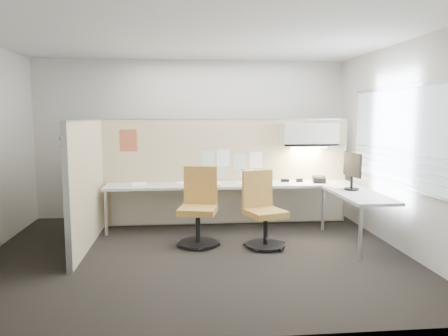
{
  "coord_description": "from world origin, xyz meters",
  "views": [
    {
      "loc": [
        -0.19,
        -5.63,
        1.83
      ],
      "look_at": [
        0.44,
        0.8,
        1.05
      ],
      "focal_mm": 35.0,
      "sensor_mm": 36.0,
      "label": 1
    }
  ],
  "objects": [
    {
      "name": "floor",
      "position": [
        0.0,
        0.0,
        -0.01
      ],
      "size": [
        5.5,
        4.5,
        0.01
      ],
      "primitive_type": "cube",
      "color": "black",
      "rests_on": "ground"
    },
    {
      "name": "ceiling",
      "position": [
        0.0,
        0.0,
        2.8
      ],
      "size": [
        5.5,
        4.5,
        0.01
      ],
      "primitive_type": "cube",
      "color": "white",
      "rests_on": "wall_back"
    },
    {
      "name": "pinned_papers",
      "position": [
        0.63,
        1.57,
        1.03
      ],
      "size": [
        1.01,
        0.0,
        0.47
      ],
      "color": "#8CBF8C",
      "rests_on": "partition_back"
    },
    {
      "name": "chair_right",
      "position": [
        0.93,
        0.26,
        0.49
      ],
      "size": [
        0.62,
        0.64,
        1.04
      ],
      "rotation": [
        0.0,
        0.0,
        0.35
      ],
      "color": "black",
      "rests_on": "floor"
    },
    {
      "name": "task_light_strip",
      "position": [
        1.9,
        1.39,
        1.3
      ],
      "size": [
        0.6,
        0.06,
        0.02
      ],
      "primitive_type": "cube",
      "color": "#FFEABF",
      "rests_on": "overhead_bin"
    },
    {
      "name": "poster",
      "position": [
        -1.05,
        1.57,
        1.42
      ],
      "size": [
        0.28,
        0.0,
        0.35
      ],
      "primitive_type": "cube",
      "color": "#FF5620",
      "rests_on": "partition_back"
    },
    {
      "name": "phone",
      "position": [
        2.04,
        1.24,
        0.78
      ],
      "size": [
        0.24,
        0.22,
        0.12
      ],
      "rotation": [
        0.0,
        0.0,
        -0.17
      ],
      "color": "black",
      "rests_on": "desk"
    },
    {
      "name": "partition_left",
      "position": [
        -1.5,
        0.5,
        0.88
      ],
      "size": [
        0.06,
        2.2,
        1.75
      ],
      "primitive_type": "cube",
      "color": "#CEBC8E",
      "rests_on": "floor"
    },
    {
      "name": "overhead_bin",
      "position": [
        1.9,
        1.39,
        1.51
      ],
      "size": [
        0.9,
        0.36,
        0.38
      ],
      "primitive_type": "cube",
      "color": "beige",
      "rests_on": "partition_back"
    },
    {
      "name": "paper_stack_3",
      "position": [
        0.83,
        1.34,
        0.74
      ],
      "size": [
        0.26,
        0.32,
        0.01
      ],
      "primitive_type": "cube",
      "rotation": [
        0.0,
        0.0,
        0.09
      ],
      "color": "white",
      "rests_on": "desk"
    },
    {
      "name": "partition_back",
      "position": [
        0.55,
        1.6,
        0.88
      ],
      "size": [
        4.1,
        0.06,
        1.75
      ],
      "primitive_type": "cube",
      "color": "#CEBC8E",
      "rests_on": "floor"
    },
    {
      "name": "stapler",
      "position": [
        1.51,
        1.38,
        0.76
      ],
      "size": [
        0.15,
        0.07,
        0.05
      ],
      "primitive_type": "cube",
      "rotation": [
        0.0,
        0.0,
        -0.21
      ],
      "color": "black",
      "rests_on": "desk"
    },
    {
      "name": "desk",
      "position": [
        0.93,
        1.13,
        0.6
      ],
      "size": [
        4.0,
        2.07,
        0.73
      ],
      "color": "beige",
      "rests_on": "floor"
    },
    {
      "name": "tape_dispenser",
      "position": [
        1.74,
        1.35,
        0.76
      ],
      "size": [
        0.11,
        0.08,
        0.06
      ],
      "primitive_type": "cube",
      "rotation": [
        0.0,
        0.0,
        0.16
      ],
      "color": "black",
      "rests_on": "desk"
    },
    {
      "name": "window_pane",
      "position": [
        2.73,
        0.0,
        1.55
      ],
      "size": [
        0.01,
        2.8,
        1.3
      ],
      "primitive_type": "cube",
      "color": "#AAB8C5",
      "rests_on": "wall_right"
    },
    {
      "name": "chair_left",
      "position": [
        0.04,
        0.44,
        0.51
      ],
      "size": [
        0.6,
        0.62,
        1.08
      ],
      "rotation": [
        0.0,
        0.0,
        -0.21
      ],
      "color": "black",
      "rests_on": "floor"
    },
    {
      "name": "paper_stack_4",
      "position": [
        2.16,
        0.71,
        0.74
      ],
      "size": [
        0.29,
        0.34,
        0.02
      ],
      "primitive_type": "cube",
      "rotation": [
        0.0,
        0.0,
        0.21
      ],
      "color": "white",
      "rests_on": "desk"
    },
    {
      "name": "monitor",
      "position": [
        2.3,
        0.51,
        1.05
      ],
      "size": [
        0.22,
        0.52,
        0.55
      ],
      "rotation": [
        0.0,
        0.0,
        1.65
      ],
      "color": "black",
      "rests_on": "desk"
    },
    {
      "name": "wall_back",
      "position": [
        0.0,
        2.25,
        1.4
      ],
      "size": [
        5.5,
        0.02,
        2.8
      ],
      "primitive_type": "cube",
      "color": "beige",
      "rests_on": "ground"
    },
    {
      "name": "wall_right",
      "position": [
        2.75,
        0.0,
        1.4
      ],
      "size": [
        0.02,
        4.5,
        2.8
      ],
      "primitive_type": "cube",
      "color": "beige",
      "rests_on": "ground"
    },
    {
      "name": "paper_stack_0",
      "position": [
        -0.86,
        1.22,
        0.75
      ],
      "size": [
        0.27,
        0.33,
        0.03
      ],
      "primitive_type": "cube",
      "rotation": [
        0.0,
        0.0,
        0.13
      ],
      "color": "white",
      "rests_on": "desk"
    },
    {
      "name": "coat_hook",
      "position": [
        -1.58,
        -0.21,
        1.41
      ],
      "size": [
        0.18,
        0.48,
        1.44
      ],
      "color": "silver",
      "rests_on": "partition_left"
    },
    {
      "name": "paper_stack_1",
      "position": [
        -0.16,
        1.34,
        0.74
      ],
      "size": [
        0.28,
        0.34,
        0.02
      ],
      "primitive_type": "cube",
      "rotation": [
        0.0,
        0.0,
        -0.19
      ],
      "color": "white",
      "rests_on": "desk"
    },
    {
      "name": "wall_front",
      "position": [
        0.0,
        -2.25,
        1.4
      ],
      "size": [
        5.5,
        0.02,
        2.8
      ],
      "primitive_type": "cube",
      "color": "beige",
      "rests_on": "ground"
    },
    {
      "name": "paper_stack_2",
      "position": [
        0.3,
        1.14,
        0.75
      ],
      "size": [
        0.25,
        0.31,
        0.03
      ],
      "primitive_type": "cube",
      "rotation": [
        0.0,
        0.0,
        -0.05
      ],
      "color": "white",
      "rests_on": "desk"
    }
  ]
}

